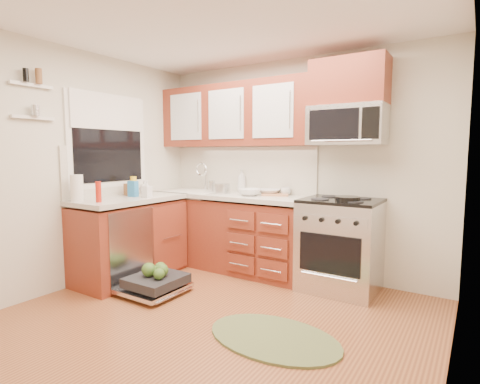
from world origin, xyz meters
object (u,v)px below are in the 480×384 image
Objects in this scene: upper_cabinets at (234,115)px; dishwasher at (154,284)px; bowl_b at (250,192)px; range at (340,245)px; rug at (274,338)px; bowl_a at (269,192)px; skillet at (347,199)px; cutting_board at (275,195)px; sink at (194,201)px; stock_pot at (222,189)px; cup at (286,191)px; microwave at (347,125)px; paper_towel_roll at (77,188)px.

upper_cabinets is 2.93× the size of dishwasher.
dishwasher is 1.46m from bowl_b.
range is 3.71× the size of bowl_b.
bowl_a reaches higher than rug.
dishwasher is at bearing -148.36° from skillet.
bowl_b reaches higher than cutting_board.
skillet is (2.03, -0.11, 0.17)m from sink.
stock_pot reaches higher than cup.
microwave is 1.23× the size of sink.
range is 3.15× the size of cutting_board.
stock_pot is (0.08, 1.08, 0.89)m from dishwasher.
stock_pot reaches higher than bowl_a.
bowl_b is at bearing 176.83° from skillet.
sink is at bearing -169.16° from cup.
upper_cabinets is at bearing -177.01° from bowl_a.
cup is (0.68, 0.07, -0.90)m from upper_cabinets.
range reaches higher than sink.
range reaches higher than rug.
paper_towel_roll is at bearing -156.31° from dishwasher.
upper_cabinets is 0.91m from stock_pot.
sink is 2.41× the size of bowl_a.
cutting_board is 2.55× the size of cup.
cutting_board is at bearing -24.60° from bowl_a.
stock_pot is at bearing 137.73° from rug.
skillet is at bearing -3.11° from sink.
rug is at bearing -34.93° from sink.
sink is (-1.93, -0.01, 0.33)m from range.
upper_cabinets is 10.03× the size of stock_pot.
dishwasher is 1.25m from paper_towel_roll.
upper_cabinets reaches higher than paper_towel_roll.
sink is 1.24m from cup.
upper_cabinets is at bearing 74.07° from stock_pot.
paper_towel_roll is at bearing -176.05° from rug.
rug is 1.94m from bowl_a.
bowl_b is (-0.24, -0.18, 0.03)m from cutting_board.
dishwasher is 1.80m from cup.
sink is at bearing 176.97° from bowl_b.
paper_towel_roll is 2.33× the size of cup.
paper_towel_roll is at bearing -119.99° from stock_pot.
upper_cabinets is 6.81× the size of cutting_board.
bowl_a is (0.61, 1.30, 0.86)m from dishwasher.
skillet is (0.18, 1.18, 0.96)m from rug.
range is at bearing -90.00° from microwave.
dishwasher is 3.42× the size of stock_pot.
microwave reaches higher than bowl_b.
bowl_a is at bearing 22.25° from stock_pot.
microwave is at bearing 3.85° from sink.
bowl_b is at bearing -30.16° from upper_cabinets.
skillet reaches higher than rug.
cup is (0.73, 0.27, -0.01)m from stock_pot.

